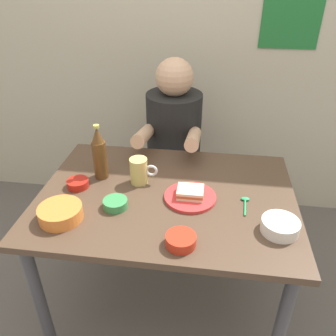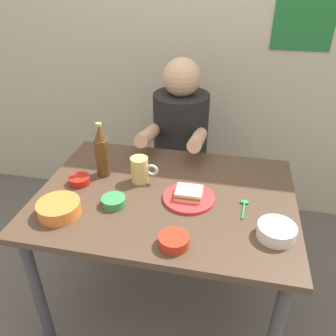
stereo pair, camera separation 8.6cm
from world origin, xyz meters
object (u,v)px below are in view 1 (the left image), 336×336
dining_table (166,211)px  stool (173,186)px  plate_orange (190,197)px  sandwich (190,192)px  beer_bottle (99,154)px  person_seated (174,128)px  beer_mug (139,171)px  dip_bowl_green (115,203)px

dining_table → stool: bearing=94.1°
plate_orange → sandwich: bearing=-90.0°
beer_bottle → plate_orange: bearing=-15.2°
stool → beer_bottle: bearing=-117.0°
dining_table → plate_orange: (0.10, -0.02, 0.10)m
person_seated → dining_table: bearing=-85.9°
plate_orange → person_seated: bearing=103.1°
plate_orange → beer_mug: 0.26m
dining_table → beer_mug: size_ratio=8.73×
plate_orange → beer_bottle: size_ratio=0.84×
plate_orange → beer_bottle: (-0.42, 0.11, 0.11)m
person_seated → sandwich: 0.66m
sandwich → person_seated: bearing=103.1°
beer_mug → beer_bottle: (-0.18, 0.02, 0.06)m
stool → plate_orange: (0.15, -0.65, 0.40)m
stool → person_seated: (0.00, -0.01, 0.42)m
stool → plate_orange: 0.78m
sandwich → dip_bowl_green: (-0.30, -0.10, -0.01)m
person_seated → beer_bottle: 0.60m
beer_mug → dip_bowl_green: size_ratio=1.26×
plate_orange → dip_bowl_green: 0.31m
beer_mug → beer_bottle: size_ratio=0.48×
person_seated → plate_orange: bearing=-76.9°
stool → sandwich: 0.79m
dining_table → beer_bottle: 0.39m
dining_table → stool: size_ratio=2.44×
stool → dip_bowl_green: (-0.15, -0.75, 0.41)m
person_seated → sandwich: bearing=-76.9°
dining_table → dip_bowl_green: 0.25m
stool → beer_mug: (-0.09, -0.56, 0.45)m
person_seated → sandwich: (0.15, -0.64, 0.01)m
stool → sandwich: (0.15, -0.65, 0.42)m
sandwich → beer_bottle: beer_bottle is taller
person_seated → beer_bottle: (-0.27, -0.52, 0.09)m
plate_orange → sandwich: sandwich is taller
dining_table → beer_bottle: (-0.32, 0.09, 0.21)m
dining_table → plate_orange: size_ratio=5.00×
dining_table → beer_mug: 0.22m
beer_mug → dining_table: bearing=-29.0°
stool → beer_bottle: 0.79m
person_seated → beer_mug: bearing=-99.2°
beer_bottle → stool: bearing=63.0°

